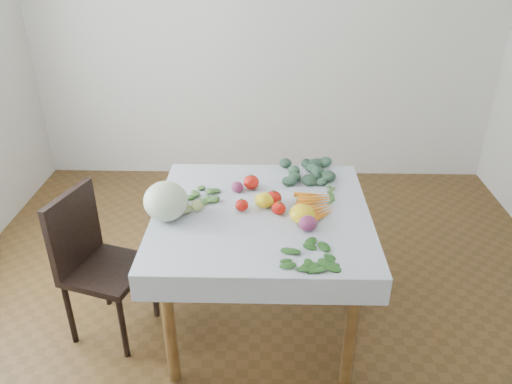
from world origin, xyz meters
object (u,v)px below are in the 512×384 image
(chair, at_px, (93,256))
(heirloom_back, at_px, (264,200))
(carrot_bunch, at_px, (317,206))
(cabbage, at_px, (166,201))
(table, at_px, (261,227))

(chair, relative_size, heirloom_back, 8.09)
(chair, xyz_separation_m, carrot_bunch, (1.20, 0.09, 0.28))
(cabbage, distance_m, heirloom_back, 0.52)
(chair, distance_m, heirloom_back, 0.98)
(chair, height_order, heirloom_back, chair)
(table, height_order, carrot_bunch, carrot_bunch)
(heirloom_back, relative_size, carrot_bunch, 0.30)
(table, distance_m, chair, 0.93)
(heirloom_back, bearing_deg, carrot_bunch, -4.07)
(cabbage, relative_size, heirloom_back, 2.08)
(carrot_bunch, bearing_deg, table, -174.69)
(carrot_bunch, bearing_deg, heirloom_back, 175.93)
(table, bearing_deg, carrot_bunch, 5.31)
(chair, height_order, carrot_bunch, chair)
(chair, distance_m, carrot_bunch, 1.24)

